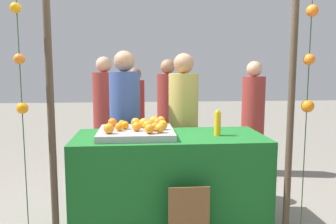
% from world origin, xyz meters
% --- Properties ---
extents(ground_plane, '(24.00, 24.00, 0.00)m').
position_xyz_m(ground_plane, '(0.00, 0.00, 0.00)').
color(ground_plane, gray).
extents(stall_counter, '(1.77, 0.81, 0.88)m').
position_xyz_m(stall_counter, '(0.00, 0.00, 0.44)').
color(stall_counter, '#196023').
rests_on(stall_counter, ground_plane).
extents(orange_tray, '(0.69, 0.64, 0.06)m').
position_xyz_m(orange_tray, '(-0.31, -0.01, 0.91)').
color(orange_tray, '#9EA0A5').
rests_on(orange_tray, stall_counter).
extents(orange_0, '(0.07, 0.07, 0.07)m').
position_xyz_m(orange_0, '(-0.45, 0.10, 0.98)').
color(orange_0, orange).
rests_on(orange_0, orange_tray).
extents(orange_1, '(0.09, 0.09, 0.09)m').
position_xyz_m(orange_1, '(-0.19, -0.22, 0.99)').
color(orange_1, orange).
rests_on(orange_1, orange_tray).
extents(orange_2, '(0.08, 0.08, 0.08)m').
position_xyz_m(orange_2, '(-0.10, -0.19, 0.98)').
color(orange_2, orange).
rests_on(orange_2, orange_tray).
extents(orange_3, '(0.08, 0.08, 0.08)m').
position_xyz_m(orange_3, '(-0.21, 0.00, 0.98)').
color(orange_3, orange).
rests_on(orange_3, orange_tray).
extents(orange_4, '(0.09, 0.09, 0.09)m').
position_xyz_m(orange_4, '(-0.55, -0.19, 0.99)').
color(orange_4, orange).
rests_on(orange_4, orange_tray).
extents(orange_5, '(0.08, 0.08, 0.08)m').
position_xyz_m(orange_5, '(-0.14, -0.09, 0.98)').
color(orange_5, orange).
rests_on(orange_5, orange_tray).
extents(orange_6, '(0.08, 0.08, 0.08)m').
position_xyz_m(orange_6, '(-0.41, 0.02, 0.98)').
color(orange_6, orange).
rests_on(orange_6, orange_tray).
extents(orange_7, '(0.09, 0.09, 0.09)m').
position_xyz_m(orange_7, '(-0.32, 0.14, 0.99)').
color(orange_7, orange).
rests_on(orange_7, orange_tray).
extents(orange_8, '(0.07, 0.07, 0.07)m').
position_xyz_m(orange_8, '(-0.46, -0.07, 0.98)').
color(orange_8, orange).
rests_on(orange_8, orange_tray).
extents(orange_9, '(0.09, 0.09, 0.09)m').
position_xyz_m(orange_9, '(-0.24, 0.09, 0.99)').
color(orange_9, orange).
rests_on(orange_9, orange_tray).
extents(orange_10, '(0.08, 0.08, 0.08)m').
position_xyz_m(orange_10, '(-0.10, 0.14, 0.98)').
color(orange_10, orange).
rests_on(orange_10, orange_tray).
extents(orange_11, '(0.08, 0.08, 0.08)m').
position_xyz_m(orange_11, '(-0.06, 0.26, 0.98)').
color(orange_11, orange).
rests_on(orange_11, orange_tray).
extents(orange_12, '(0.08, 0.08, 0.08)m').
position_xyz_m(orange_12, '(-0.30, -0.09, 0.98)').
color(orange_12, orange).
rests_on(orange_12, orange_tray).
extents(orange_13, '(0.09, 0.09, 0.09)m').
position_xyz_m(orange_13, '(-0.07, -0.03, 0.99)').
color(orange_13, orange).
rests_on(orange_13, orange_tray).
extents(orange_14, '(0.08, 0.08, 0.08)m').
position_xyz_m(orange_14, '(-0.54, 0.18, 0.98)').
color(orange_14, orange).
rests_on(orange_14, orange_tray).
extents(orange_15, '(0.09, 0.09, 0.09)m').
position_xyz_m(orange_15, '(-0.13, 0.21, 0.99)').
color(orange_15, orange).
rests_on(orange_15, orange_tray).
extents(juice_bottle, '(0.06, 0.06, 0.24)m').
position_xyz_m(juice_bottle, '(0.45, -0.05, 1.00)').
color(juice_bottle, '#EFAC18').
rests_on(juice_bottle, stall_counter).
extents(chalkboard_sign, '(0.34, 0.03, 0.58)m').
position_xyz_m(chalkboard_sign, '(0.11, -0.53, 0.28)').
color(chalkboard_sign, brown).
rests_on(chalkboard_sign, ground_plane).
extents(vendor_left, '(0.34, 0.34, 1.70)m').
position_xyz_m(vendor_left, '(-0.44, 0.69, 0.79)').
color(vendor_left, '#384C8C').
rests_on(vendor_left, ground_plane).
extents(vendor_right, '(0.33, 0.33, 1.67)m').
position_xyz_m(vendor_right, '(0.22, 0.68, 0.78)').
color(vendor_right, tan).
rests_on(vendor_right, ground_plane).
extents(crowd_person_0, '(0.30, 0.30, 1.51)m').
position_xyz_m(crowd_person_0, '(-0.33, 2.51, 0.70)').
color(crowd_person_0, maroon).
rests_on(crowd_person_0, ground_plane).
extents(crowd_person_1, '(0.33, 0.33, 1.64)m').
position_xyz_m(crowd_person_1, '(0.18, 2.21, 0.76)').
color(crowd_person_1, maroon).
rests_on(crowd_person_1, ground_plane).
extents(crowd_person_2, '(0.32, 0.32, 1.60)m').
position_xyz_m(crowd_person_2, '(1.33, 1.56, 0.75)').
color(crowd_person_2, maroon).
rests_on(crowd_person_2, ground_plane).
extents(crowd_person_3, '(0.33, 0.33, 1.67)m').
position_xyz_m(crowd_person_3, '(-0.77, 1.88, 0.78)').
color(crowd_person_3, maroon).
rests_on(crowd_person_3, ground_plane).
extents(canopy_post_left, '(0.06, 0.06, 2.15)m').
position_xyz_m(canopy_post_left, '(-0.97, -0.45, 1.07)').
color(canopy_post_left, '#473828').
rests_on(canopy_post_left, ground_plane).
extents(canopy_post_right, '(0.06, 0.06, 2.15)m').
position_xyz_m(canopy_post_right, '(0.97, -0.45, 1.07)').
color(canopy_post_right, '#473828').
rests_on(canopy_post_right, ground_plane).
extents(garland_strand_left, '(0.09, 0.09, 2.05)m').
position_xyz_m(garland_strand_left, '(-1.19, -0.43, 1.51)').
color(garland_strand_left, '#2D4C23').
rests_on(garland_strand_left, ground_plane).
extents(garland_strand_right, '(0.11, 0.11, 2.05)m').
position_xyz_m(garland_strand_right, '(1.08, -0.49, 1.51)').
color(garland_strand_right, '#2D4C23').
rests_on(garland_strand_right, ground_plane).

